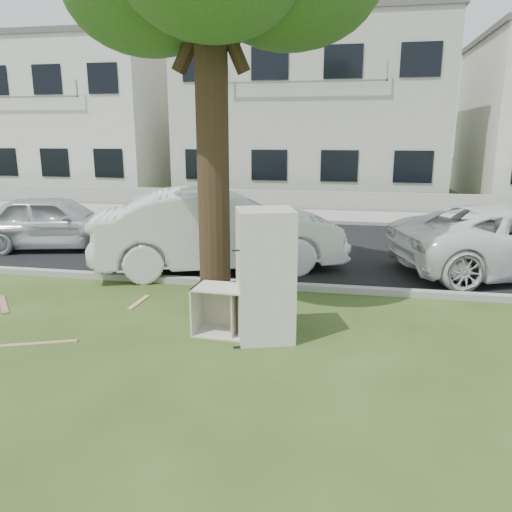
% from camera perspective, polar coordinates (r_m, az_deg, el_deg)
% --- Properties ---
extents(ground, '(120.00, 120.00, 0.00)m').
position_cam_1_polar(ground, '(7.18, -5.34, -9.26)').
color(ground, '#2F3F16').
extents(road, '(120.00, 7.00, 0.01)m').
position_cam_1_polar(road, '(12.79, 2.09, 1.14)').
color(road, black).
rests_on(road, ground).
extents(kerb_near, '(120.00, 0.18, 0.12)m').
position_cam_1_polar(kerb_near, '(9.41, -1.22, -3.55)').
color(kerb_near, gray).
rests_on(kerb_near, ground).
extents(kerb_far, '(120.00, 0.18, 0.12)m').
position_cam_1_polar(kerb_far, '(16.24, 4.01, 3.81)').
color(kerb_far, gray).
rests_on(kerb_far, ground).
extents(sidewalk, '(120.00, 2.80, 0.01)m').
position_cam_1_polar(sidewalk, '(17.66, 4.58, 4.63)').
color(sidewalk, gray).
rests_on(sidewalk, ground).
extents(low_wall, '(120.00, 0.15, 0.70)m').
position_cam_1_polar(low_wall, '(19.19, 5.13, 6.39)').
color(low_wall, gray).
rests_on(low_wall, ground).
extents(townhouse_left, '(10.20, 8.16, 7.04)m').
position_cam_1_polar(townhouse_left, '(27.59, -20.05, 14.48)').
color(townhouse_left, silver).
rests_on(townhouse_left, ground).
extents(townhouse_center, '(11.22, 8.16, 7.44)m').
position_cam_1_polar(townhouse_center, '(23.93, 6.55, 15.91)').
color(townhouse_center, '#B6B5A6').
rests_on(townhouse_center, ground).
extents(fridge, '(0.93, 0.89, 1.83)m').
position_cam_1_polar(fridge, '(6.86, 1.06, -2.21)').
color(fridge, white).
rests_on(fridge, ground).
extents(cabinet, '(0.93, 0.61, 0.70)m').
position_cam_1_polar(cabinet, '(7.18, -3.41, -6.20)').
color(cabinet, white).
rests_on(cabinet, ground).
extents(plank_a, '(0.96, 0.44, 0.02)m').
position_cam_1_polar(plank_a, '(7.55, -23.51, -9.15)').
color(plank_a, '#AA8152').
rests_on(plank_a, ground).
extents(plank_b, '(0.75, 0.83, 0.02)m').
position_cam_1_polar(plank_b, '(9.45, -26.92, -4.94)').
color(plank_b, '#916C4C').
rests_on(plank_b, ground).
extents(plank_c, '(0.10, 0.72, 0.02)m').
position_cam_1_polar(plank_c, '(8.79, -13.21, -5.13)').
color(plank_c, tan).
rests_on(plank_c, ground).
extents(car_center, '(5.46, 3.56, 1.70)m').
position_cam_1_polar(car_center, '(10.46, -4.21, 2.99)').
color(car_center, silver).
rests_on(car_center, ground).
extents(car_left, '(4.23, 2.47, 1.35)m').
position_cam_1_polar(car_left, '(13.37, -21.93, 3.63)').
color(car_left, '#BABDC2').
rests_on(car_left, ground).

